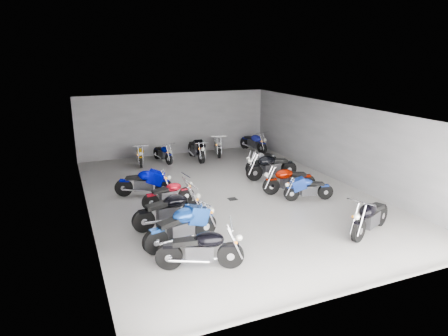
{
  "coord_description": "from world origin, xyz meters",
  "views": [
    {
      "loc": [
        -5.56,
        -13.1,
        5.2
      ],
      "look_at": [
        -0.03,
        0.24,
        1.0
      ],
      "focal_mm": 32.0,
      "sensor_mm": 36.0,
      "label": 1
    }
  ],
  "objects_px": {
    "motorcycle_left_d": "(169,194)",
    "motorcycle_back_b": "(140,155)",
    "motorcycle_left_b": "(182,226)",
    "motorcycle_right_a": "(370,217)",
    "motorcycle_right_e": "(271,166)",
    "motorcycle_right_f": "(261,161)",
    "motorcycle_left_a": "(201,249)",
    "motorcycle_right_c": "(308,188)",
    "motorcycle_back_c": "(163,153)",
    "motorcycle_left_c": "(169,210)",
    "motorcycle_back_d": "(196,149)",
    "motorcycle_back_e": "(218,145)",
    "drain_grate": "(233,199)",
    "motorcycle_right_d": "(289,180)",
    "motorcycle_left_e": "(144,183)",
    "motorcycle_back_f": "(254,142)"
  },
  "relations": [
    {
      "from": "motorcycle_left_d",
      "to": "motorcycle_back_b",
      "type": "bearing_deg",
      "value": 170.92
    },
    {
      "from": "motorcycle_back_b",
      "to": "motorcycle_left_b",
      "type": "bearing_deg",
      "value": 96.12
    },
    {
      "from": "motorcycle_right_a",
      "to": "motorcycle_back_b",
      "type": "height_order",
      "value": "motorcycle_right_a"
    },
    {
      "from": "motorcycle_right_e",
      "to": "motorcycle_right_f",
      "type": "relative_size",
      "value": 1.19
    },
    {
      "from": "motorcycle_left_a",
      "to": "motorcycle_right_c",
      "type": "relative_size",
      "value": 1.16
    },
    {
      "from": "motorcycle_right_c",
      "to": "motorcycle_back_c",
      "type": "xyz_separation_m",
      "value": [
        -3.57,
        7.18,
        0.0
      ]
    },
    {
      "from": "motorcycle_left_c",
      "to": "motorcycle_back_d",
      "type": "bearing_deg",
      "value": 150.66
    },
    {
      "from": "motorcycle_back_d",
      "to": "motorcycle_back_e",
      "type": "relative_size",
      "value": 1.11
    },
    {
      "from": "drain_grate",
      "to": "motorcycle_back_e",
      "type": "height_order",
      "value": "motorcycle_back_e"
    },
    {
      "from": "motorcycle_left_a",
      "to": "motorcycle_left_c",
      "type": "bearing_deg",
      "value": -158.51
    },
    {
      "from": "motorcycle_back_c",
      "to": "motorcycle_back_d",
      "type": "xyz_separation_m",
      "value": [
        1.65,
        -0.24,
        0.1
      ]
    },
    {
      "from": "motorcycle_right_d",
      "to": "motorcycle_back_d",
      "type": "distance_m",
      "value": 6.23
    },
    {
      "from": "motorcycle_right_d",
      "to": "motorcycle_right_f",
      "type": "bearing_deg",
      "value": -0.59
    },
    {
      "from": "motorcycle_left_e",
      "to": "motorcycle_right_c",
      "type": "distance_m",
      "value": 6.04
    },
    {
      "from": "motorcycle_right_a",
      "to": "motorcycle_right_e",
      "type": "distance_m",
      "value": 5.81
    },
    {
      "from": "drain_grate",
      "to": "motorcycle_left_a",
      "type": "relative_size",
      "value": 0.15
    },
    {
      "from": "drain_grate",
      "to": "motorcycle_left_c",
      "type": "height_order",
      "value": "motorcycle_left_c"
    },
    {
      "from": "motorcycle_left_b",
      "to": "motorcycle_left_e",
      "type": "bearing_deg",
      "value": 166.89
    },
    {
      "from": "motorcycle_left_c",
      "to": "motorcycle_left_d",
      "type": "bearing_deg",
      "value": 160.52
    },
    {
      "from": "motorcycle_right_d",
      "to": "motorcycle_back_c",
      "type": "bearing_deg",
      "value": 34.78
    },
    {
      "from": "motorcycle_back_c",
      "to": "motorcycle_back_f",
      "type": "distance_m",
      "value": 5.08
    },
    {
      "from": "motorcycle_left_b",
      "to": "motorcycle_right_f",
      "type": "distance_m",
      "value": 7.76
    },
    {
      "from": "motorcycle_back_b",
      "to": "motorcycle_back_c",
      "type": "relative_size",
      "value": 1.05
    },
    {
      "from": "drain_grate",
      "to": "motorcycle_right_e",
      "type": "xyz_separation_m",
      "value": [
        2.49,
        1.62,
        0.55
      ]
    },
    {
      "from": "motorcycle_left_e",
      "to": "motorcycle_right_d",
      "type": "relative_size",
      "value": 0.95
    },
    {
      "from": "motorcycle_left_a",
      "to": "motorcycle_right_f",
      "type": "bearing_deg",
      "value": 162.56
    },
    {
      "from": "motorcycle_left_b",
      "to": "motorcycle_left_e",
      "type": "xyz_separation_m",
      "value": [
        -0.16,
        4.34,
        -0.04
      ]
    },
    {
      "from": "motorcycle_right_c",
      "to": "motorcycle_left_d",
      "type": "bearing_deg",
      "value": 89.37
    },
    {
      "from": "motorcycle_left_a",
      "to": "motorcycle_right_e",
      "type": "height_order",
      "value": "motorcycle_right_e"
    },
    {
      "from": "motorcycle_back_e",
      "to": "motorcycle_left_b",
      "type": "bearing_deg",
      "value": 80.01
    },
    {
      "from": "motorcycle_right_a",
      "to": "motorcycle_back_d",
      "type": "relative_size",
      "value": 0.91
    },
    {
      "from": "motorcycle_right_a",
      "to": "motorcycle_right_f",
      "type": "xyz_separation_m",
      "value": [
        0.04,
        7.0,
        -0.04
      ]
    },
    {
      "from": "motorcycle_right_a",
      "to": "motorcycle_left_e",
      "type": "bearing_deg",
      "value": 19.41
    },
    {
      "from": "motorcycle_right_d",
      "to": "motorcycle_back_b",
      "type": "relative_size",
      "value": 1.11
    },
    {
      "from": "motorcycle_left_e",
      "to": "motorcycle_back_e",
      "type": "distance_m",
      "value": 6.81
    },
    {
      "from": "motorcycle_back_d",
      "to": "motorcycle_back_b",
      "type": "bearing_deg",
      "value": -4.26
    },
    {
      "from": "motorcycle_left_b",
      "to": "motorcycle_back_d",
      "type": "height_order",
      "value": "motorcycle_left_b"
    },
    {
      "from": "motorcycle_left_a",
      "to": "motorcycle_back_d",
      "type": "xyz_separation_m",
      "value": [
        3.26,
        9.99,
        0.02
      ]
    },
    {
      "from": "motorcycle_back_d",
      "to": "motorcycle_right_c",
      "type": "bearing_deg",
      "value": 105.83
    },
    {
      "from": "drain_grate",
      "to": "motorcycle_right_c",
      "type": "height_order",
      "value": "motorcycle_right_c"
    },
    {
      "from": "motorcycle_left_d",
      "to": "drain_grate",
      "type": "bearing_deg",
      "value": 77.54
    },
    {
      "from": "motorcycle_right_d",
      "to": "motorcycle_left_c",
      "type": "bearing_deg",
      "value": 110.86
    },
    {
      "from": "motorcycle_left_e",
      "to": "motorcycle_back_d",
      "type": "relative_size",
      "value": 0.91
    },
    {
      "from": "drain_grate",
      "to": "motorcycle_left_b",
      "type": "height_order",
      "value": "motorcycle_left_b"
    },
    {
      "from": "motorcycle_right_e",
      "to": "motorcycle_left_b",
      "type": "bearing_deg",
      "value": 133.52
    },
    {
      "from": "drain_grate",
      "to": "motorcycle_right_c",
      "type": "bearing_deg",
      "value": -24.11
    },
    {
      "from": "motorcycle_right_c",
      "to": "motorcycle_back_f",
      "type": "height_order",
      "value": "motorcycle_back_f"
    },
    {
      "from": "motorcycle_right_a",
      "to": "motorcycle_right_c",
      "type": "height_order",
      "value": "motorcycle_right_a"
    },
    {
      "from": "motorcycle_right_d",
      "to": "motorcycle_back_f",
      "type": "relative_size",
      "value": 1.02
    },
    {
      "from": "motorcycle_left_b",
      "to": "motorcycle_back_d",
      "type": "distance_m",
      "value": 9.22
    }
  ]
}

